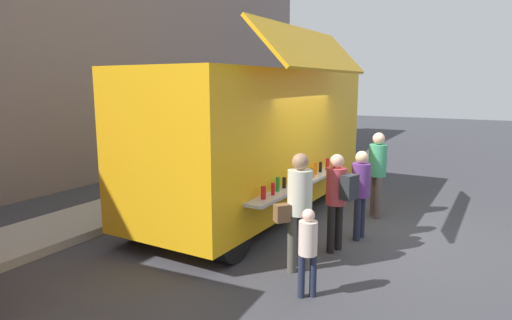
{
  "coord_description": "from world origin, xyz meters",
  "views": [
    {
      "loc": [
        -7.7,
        -1.99,
        2.73
      ],
      "look_at": [
        -0.59,
        1.96,
        1.3
      ],
      "focal_mm": 30.37,
      "sensor_mm": 36.0,
      "label": 1
    }
  ],
  "objects_px": {
    "trash_bin": "(258,154)",
    "child_near_queue": "(308,245)",
    "food_truck_main": "(259,137)",
    "customer_extra_browsing": "(377,167)",
    "customer_mid_with_backpack": "(338,193)",
    "customer_rear_waiting": "(299,202)",
    "customer_front_ordering": "(361,187)"
  },
  "relations": [
    {
      "from": "trash_bin",
      "to": "child_near_queue",
      "type": "height_order",
      "value": "child_near_queue"
    },
    {
      "from": "food_truck_main",
      "to": "child_near_queue",
      "type": "xyz_separation_m",
      "value": [
        -3.01,
        -2.36,
        -0.93
      ]
    },
    {
      "from": "child_near_queue",
      "to": "food_truck_main",
      "type": "bearing_deg",
      "value": -0.27
    },
    {
      "from": "trash_bin",
      "to": "child_near_queue",
      "type": "bearing_deg",
      "value": -146.94
    },
    {
      "from": "customer_extra_browsing",
      "to": "trash_bin",
      "type": "bearing_deg",
      "value": -70.09
    },
    {
      "from": "trash_bin",
      "to": "customer_mid_with_backpack",
      "type": "distance_m",
      "value": 7.15
    },
    {
      "from": "customer_rear_waiting",
      "to": "customer_extra_browsing",
      "type": "relative_size",
      "value": 1.0
    },
    {
      "from": "customer_front_ordering",
      "to": "customer_mid_with_backpack",
      "type": "distance_m",
      "value": 0.79
    },
    {
      "from": "customer_rear_waiting",
      "to": "child_near_queue",
      "type": "distance_m",
      "value": 0.88
    },
    {
      "from": "food_truck_main",
      "to": "customer_extra_browsing",
      "type": "relative_size",
      "value": 3.65
    },
    {
      "from": "food_truck_main",
      "to": "customer_mid_with_backpack",
      "type": "distance_m",
      "value": 2.64
    },
    {
      "from": "food_truck_main",
      "to": "child_near_queue",
      "type": "distance_m",
      "value": 3.94
    },
    {
      "from": "food_truck_main",
      "to": "child_near_queue",
      "type": "relative_size",
      "value": 5.43
    },
    {
      "from": "trash_bin",
      "to": "customer_front_ordering",
      "type": "distance_m",
      "value": 6.67
    },
    {
      "from": "customer_mid_with_backpack",
      "to": "child_near_queue",
      "type": "distance_m",
      "value": 1.71
    },
    {
      "from": "customer_front_ordering",
      "to": "child_near_queue",
      "type": "height_order",
      "value": "customer_front_ordering"
    },
    {
      "from": "child_near_queue",
      "to": "trash_bin",
      "type": "bearing_deg",
      "value": -5.35
    },
    {
      "from": "customer_rear_waiting",
      "to": "customer_front_ordering",
      "type": "bearing_deg",
      "value": -65.47
    },
    {
      "from": "food_truck_main",
      "to": "customer_front_ordering",
      "type": "distance_m",
      "value": 2.51
    },
    {
      "from": "customer_front_ordering",
      "to": "customer_rear_waiting",
      "type": "bearing_deg",
      "value": 82.48
    },
    {
      "from": "trash_bin",
      "to": "customer_extra_browsing",
      "type": "distance_m",
      "value": 5.68
    },
    {
      "from": "customer_extra_browsing",
      "to": "child_near_queue",
      "type": "height_order",
      "value": "customer_extra_browsing"
    },
    {
      "from": "food_truck_main",
      "to": "trash_bin",
      "type": "height_order",
      "value": "food_truck_main"
    },
    {
      "from": "customer_mid_with_backpack",
      "to": "child_near_queue",
      "type": "relative_size",
      "value": 1.37
    },
    {
      "from": "trash_bin",
      "to": "child_near_queue",
      "type": "relative_size",
      "value": 0.84
    },
    {
      "from": "customer_front_ordering",
      "to": "customer_extra_browsing",
      "type": "xyz_separation_m",
      "value": [
        1.45,
        0.07,
        0.11
      ]
    },
    {
      "from": "trash_bin",
      "to": "food_truck_main",
      "type": "bearing_deg",
      "value": -150.99
    },
    {
      "from": "customer_mid_with_backpack",
      "to": "child_near_queue",
      "type": "xyz_separation_m",
      "value": [
        -1.68,
        -0.17,
        -0.29
      ]
    },
    {
      "from": "customer_extra_browsing",
      "to": "customer_mid_with_backpack",
      "type": "bearing_deg",
      "value": 53.15
    },
    {
      "from": "customer_front_ordering",
      "to": "trash_bin",
      "type": "bearing_deg",
      "value": -39.79
    },
    {
      "from": "trash_bin",
      "to": "customer_extra_browsing",
      "type": "bearing_deg",
      "value": -125.55
    },
    {
      "from": "customer_front_ordering",
      "to": "customer_extra_browsing",
      "type": "height_order",
      "value": "customer_extra_browsing"
    }
  ]
}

